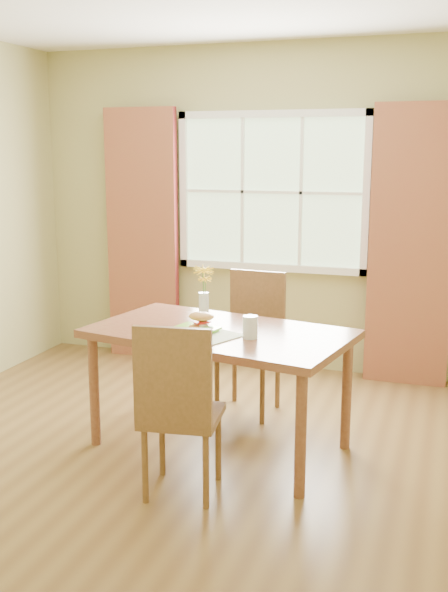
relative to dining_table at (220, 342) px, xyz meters
name	(u,v)px	position (x,y,z in m)	size (l,w,h in m)	color
room	(190,237)	(-0.13, -0.14, 0.67)	(4.24, 3.84, 2.74)	brown
window	(272,192)	(-0.13, 1.73, 0.82)	(1.62, 0.06, 1.32)	#A4C494
curtain_left	(142,236)	(-1.28, 1.64, 0.42)	(0.65, 0.08, 2.20)	maroon
curtain_right	(411,247)	(1.02, 1.64, 0.42)	(0.65, 0.08, 2.20)	maroon
dining_table	(220,342)	(0.00, 0.00, 0.00)	(1.70, 1.16, 0.76)	brown
chair_near	(178,404)	(0.01, -0.70, -0.15)	(0.46, 0.46, 0.98)	brown
chair_far	(252,335)	(0.01, 0.71, -0.14)	(0.44, 0.44, 1.00)	brown
placemat	(200,334)	(-0.08, -0.14, 0.08)	(0.45, 0.33, 0.01)	beige
plate	(193,331)	(-0.13, -0.13, 0.09)	(0.26, 0.26, 0.01)	#7ED234
croissant_sandwich	(201,322)	(-0.07, -0.13, 0.15)	(0.17, 0.13, 0.12)	#E98C4F
water_glass	(250,328)	(0.23, -0.12, 0.14)	(0.09, 0.09, 0.13)	silver
flower_vase	(204,287)	(-0.20, 0.27, 0.28)	(0.14, 0.14, 0.34)	silver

